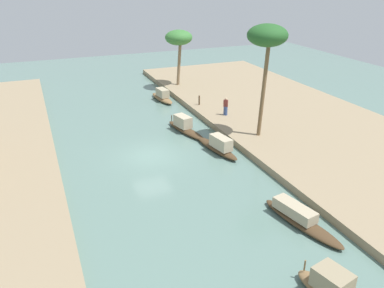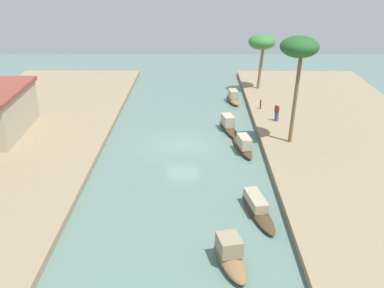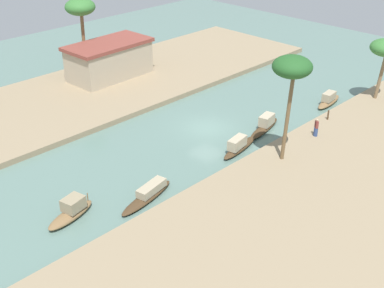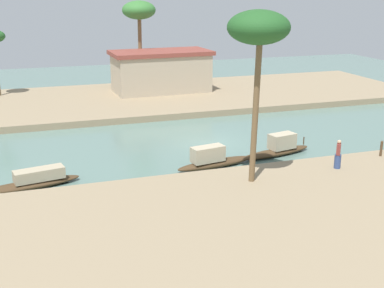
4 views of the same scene
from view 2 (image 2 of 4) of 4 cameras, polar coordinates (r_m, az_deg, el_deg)
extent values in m
plane|color=slate|center=(37.37, -1.08, -0.06)|extent=(73.90, 73.90, 0.00)
cube|color=#937F60|center=(39.20, 18.69, 0.20)|extent=(47.37, 14.28, 0.49)
cube|color=#937F60|center=(39.93, -20.48, 0.35)|extent=(47.37, 14.28, 0.49)
ellipsoid|color=#47331E|center=(27.71, 7.99, -8.10)|extent=(5.18, 1.95, 0.37)
cube|color=tan|center=(27.94, 7.69, -6.72)|extent=(2.54, 1.26, 0.56)
ellipsoid|color=#47331E|center=(40.28, 4.49, 1.81)|extent=(4.97, 1.89, 0.38)
cube|color=tan|center=(40.46, 4.36, 2.87)|extent=(1.71, 1.15, 0.89)
cylinder|color=#47331E|center=(42.11, 3.73, 3.30)|extent=(0.07, 0.07, 0.49)
ellipsoid|color=#47331E|center=(36.53, 6.08, -0.36)|extent=(4.77, 1.67, 0.42)
cube|color=tan|center=(35.85, 6.32, 0.28)|extent=(1.93, 1.07, 0.84)
ellipsoid|color=brown|center=(48.72, 4.95, 5.38)|extent=(4.16, 1.48, 0.45)
cube|color=tan|center=(48.43, 5.00, 6.04)|extent=(1.62, 0.98, 0.77)
ellipsoid|color=brown|center=(23.48, 4.70, -13.79)|extent=(3.93, 1.94, 0.51)
cube|color=gray|center=(23.37, 4.50, -11.99)|extent=(1.56, 1.33, 0.82)
cylinder|color=brown|center=(24.53, 3.60, -10.73)|extent=(0.07, 0.07, 0.51)
cylinder|color=#33477A|center=(41.83, 10.14, 3.27)|extent=(0.47, 0.47, 0.74)
cube|color=brown|center=(41.63, 10.20, 4.14)|extent=(0.39, 0.42, 0.59)
sphere|color=tan|center=(41.52, 10.24, 4.66)|extent=(0.20, 0.20, 0.20)
cylinder|color=#4C3823|center=(44.94, 8.26, 4.75)|extent=(0.14, 0.14, 0.86)
cylinder|color=brown|center=(36.34, 12.31, 5.24)|extent=(0.28, 0.60, 6.75)
ellipsoid|color=#235623|center=(35.46, 12.82, 11.35)|extent=(2.81, 2.81, 1.55)
cylinder|color=#7F6647|center=(51.70, 8.25, 9.03)|extent=(0.32, 0.64, 4.43)
ellipsoid|color=#387533|center=(51.18, 8.42, 12.07)|extent=(2.85, 2.85, 1.57)
camera|label=1|loc=(13.27, -36.34, 8.63)|focal=37.11mm
camera|label=3|loc=(27.14, 84.06, 15.58)|focal=47.92mm
camera|label=4|loc=(37.26, 49.69, 7.25)|focal=46.97mm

